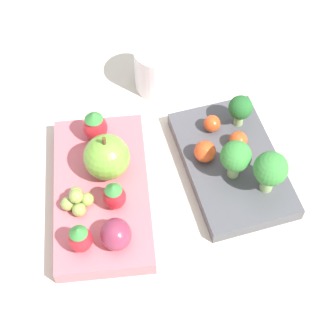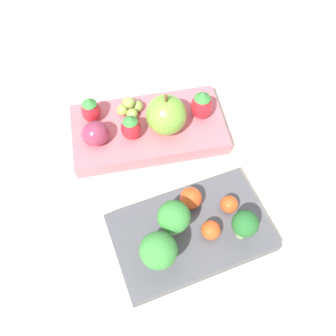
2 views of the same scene
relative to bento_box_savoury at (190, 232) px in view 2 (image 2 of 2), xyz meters
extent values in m
plane|color=beige|center=(0.00, -0.08, -0.01)|extent=(4.00, 4.00, 0.00)
cube|color=#4C4C51|center=(0.00, 0.00, 0.00)|extent=(0.19, 0.12, 0.02)
cube|color=#DB6670|center=(0.00, -0.17, 0.00)|extent=(0.23, 0.14, 0.02)
cylinder|color=#93B770|center=(-0.05, 0.03, 0.02)|extent=(0.01, 0.01, 0.02)
sphere|color=#236028|center=(-0.05, 0.03, 0.04)|extent=(0.03, 0.03, 0.03)
cylinder|color=#93B770|center=(0.02, -0.01, 0.02)|extent=(0.01, 0.01, 0.02)
sphere|color=#388438|center=(0.02, -0.01, 0.05)|extent=(0.04, 0.04, 0.04)
cylinder|color=#93B770|center=(0.05, 0.03, 0.02)|extent=(0.02, 0.02, 0.02)
sphere|color=#388438|center=(0.05, 0.03, 0.05)|extent=(0.04, 0.04, 0.04)
sphere|color=#DB4C1E|center=(-0.05, -0.01, 0.02)|extent=(0.02, 0.02, 0.02)
sphere|color=#DB4C1E|center=(-0.01, -0.03, 0.02)|extent=(0.03, 0.03, 0.03)
sphere|color=#DB4C1E|center=(-0.02, 0.01, 0.02)|extent=(0.02, 0.02, 0.02)
sphere|color=#70A838|center=(-0.02, -0.15, 0.04)|extent=(0.06, 0.06, 0.06)
cylinder|color=brown|center=(-0.02, -0.15, 0.07)|extent=(0.00, 0.00, 0.01)
ellipsoid|color=red|center=(-0.08, -0.16, 0.03)|extent=(0.03, 0.03, 0.04)
cone|color=#388438|center=(-0.08, -0.16, 0.05)|extent=(0.02, 0.02, 0.01)
ellipsoid|color=red|center=(0.03, -0.15, 0.03)|extent=(0.03, 0.03, 0.03)
cone|color=#388438|center=(0.03, -0.15, 0.05)|extent=(0.02, 0.02, 0.01)
ellipsoid|color=red|center=(0.07, -0.20, 0.03)|extent=(0.03, 0.03, 0.03)
cone|color=#388438|center=(0.07, -0.20, 0.05)|extent=(0.02, 0.02, 0.01)
ellipsoid|color=#892D47|center=(0.07, -0.16, 0.03)|extent=(0.04, 0.03, 0.03)
sphere|color=#8EA84C|center=(0.03, -0.20, 0.02)|extent=(0.02, 0.02, 0.02)
sphere|color=#8EA84C|center=(0.02, -0.19, 0.02)|extent=(0.02, 0.02, 0.02)
sphere|color=#8EA84C|center=(0.01, -0.20, 0.02)|extent=(0.02, 0.02, 0.02)
sphere|color=#8EA84C|center=(0.02, -0.21, 0.02)|extent=(0.02, 0.02, 0.02)
sphere|color=#8EA84C|center=(0.02, -0.20, 0.03)|extent=(0.02, 0.02, 0.02)
cylinder|color=white|center=(-0.16, -0.05, 0.02)|extent=(0.06, 0.06, 0.07)
camera|label=1|loc=(0.36, -0.18, 0.58)|focal=60.00mm
camera|label=2|loc=(0.08, 0.15, 0.43)|focal=40.00mm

